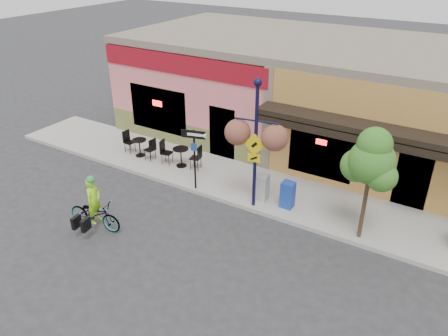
% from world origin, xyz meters
% --- Properties ---
extents(ground, '(90.00, 90.00, 0.00)m').
position_xyz_m(ground, '(0.00, 0.00, 0.00)').
color(ground, '#2D2D30').
rests_on(ground, ground).
extents(sidewalk, '(24.00, 3.00, 0.15)m').
position_xyz_m(sidewalk, '(0.00, 2.00, 0.07)').
color(sidewalk, '#9E9B93').
rests_on(sidewalk, ground).
extents(curb, '(24.00, 0.12, 0.15)m').
position_xyz_m(curb, '(0.00, 0.55, 0.07)').
color(curb, '#A8A59E').
rests_on(curb, ground).
extents(building, '(18.20, 8.20, 4.50)m').
position_xyz_m(building, '(0.00, 7.50, 2.25)').
color(building, '#E37073').
rests_on(building, ground).
extents(bicycle, '(1.95, 0.90, 0.99)m').
position_xyz_m(bicycle, '(-3.90, -2.85, 0.49)').
color(bicycle, '#9C0E0E').
rests_on(bicycle, ground).
extents(cyclist_rider, '(0.44, 0.60, 1.52)m').
position_xyz_m(cyclist_rider, '(-3.85, -2.85, 0.76)').
color(cyclist_rider, '#A2FF1A').
rests_on(cyclist_rider, ground).
extents(lamp_post, '(1.50, 0.80, 4.45)m').
position_xyz_m(lamp_post, '(-0.10, 0.74, 2.37)').
color(lamp_post, '#111136').
rests_on(lamp_post, sidewalk).
extents(one_way_sign, '(0.90, 0.42, 2.30)m').
position_xyz_m(one_way_sign, '(-2.44, 0.65, 1.30)').
color(one_way_sign, black).
rests_on(one_way_sign, sidewalk).
extents(cafe_set_left, '(1.67, 0.95, 0.96)m').
position_xyz_m(cafe_set_left, '(-5.97, 1.67, 0.63)').
color(cafe_set_left, black).
rests_on(cafe_set_left, sidewalk).
extents(cafe_set_right, '(1.81, 1.13, 1.01)m').
position_xyz_m(cafe_set_right, '(-3.93, 1.81, 0.66)').
color(cafe_set_right, black).
rests_on(cafe_set_right, sidewalk).
extents(newspaper_box_blue, '(0.43, 0.38, 0.94)m').
position_xyz_m(newspaper_box_blue, '(0.93, 1.23, 0.62)').
color(newspaper_box_blue, '#1B39A4').
rests_on(newspaper_box_blue, sidewalk).
extents(newspaper_box_grey, '(0.47, 0.43, 0.96)m').
position_xyz_m(newspaper_box_grey, '(-0.05, 1.20, 0.63)').
color(newspaper_box_grey, '#ACACAC').
rests_on(newspaper_box_grey, sidewalk).
extents(street_tree, '(1.42, 1.42, 3.62)m').
position_xyz_m(street_tree, '(3.51, 0.83, 1.96)').
color(street_tree, '#3D7A26').
rests_on(street_tree, sidewalk).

